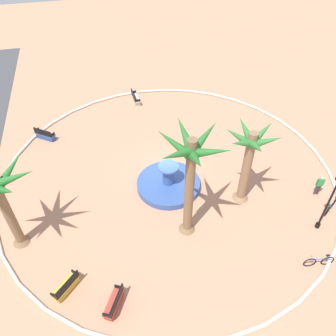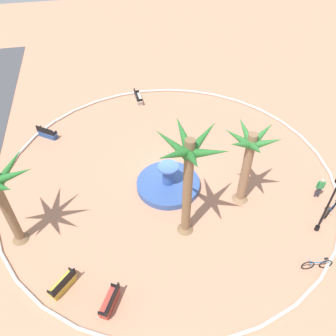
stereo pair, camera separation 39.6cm
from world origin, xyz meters
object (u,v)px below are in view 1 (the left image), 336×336
Objects in this scene: bench_east at (114,303)px; person_cyclist_helmet at (319,184)px; bench_north at (66,287)px; bicycle_red_frame at (319,261)px; lamppost at (331,197)px; fountain at (168,184)px; bench_west at (136,99)px; palm_tree_near_fountain at (249,154)px; bench_southeast at (45,135)px; palm_tree_mid_plaza at (190,167)px; bicycle_by_lamppost at (331,206)px.

bench_east is 14.62m from person_cyclist_helmet.
bicycle_red_frame is (-1.55, -13.40, 0.04)m from bench_north.
lamppost is (0.82, -14.79, 2.31)m from bench_north.
fountain reaches higher than bicycle_red_frame.
lamppost is at bearing -152.20° from bench_west.
lamppost is 2.66× the size of bicycle_red_frame.
palm_tree_near_fountain is at bearing -69.80° from bench_north.
bicycle_red_frame is (-7.65, -6.63, 0.10)m from fountain.
bench_west is at bearing -64.34° from bench_southeast.
palm_tree_mid_plaza is at bearing 78.36° from lamppost.
bench_southeast is at bearing 44.95° from bicycle_red_frame.
bicycle_red_frame is (-18.57, -7.15, 0.04)m from bench_west.
bench_east is 0.96× the size of bicycle_red_frame.
palm_tree_mid_plaza is 4.76× the size of bench_north.
bench_north is 14.99m from lamppost.
lamppost is (-1.60, -7.75, -2.41)m from palm_tree_mid_plaza.
person_cyclist_helmet is at bearing -84.49° from palm_tree_mid_plaza.
palm_tree_near_fountain is 15.96m from bench_southeast.
bicycle_by_lamppost is 1.54m from person_cyclist_helmet.
bicycle_by_lamppost is at bearing -122.95° from bench_southeast.
lamppost reaches higher than person_cyclist_helmet.
palm_tree_near_fountain is at bearing -58.01° from bench_east.
palm_tree_mid_plaza is at bearing -142.09° from bench_southeast.
bench_west is 16.92m from person_cyclist_helmet.
palm_tree_near_fountain reaches higher than bicycle_by_lamppost.
palm_tree_mid_plaza is 8.27m from lamppost.
bench_west is (14.61, 0.79, -4.73)m from palm_tree_mid_plaza.
palm_tree_near_fountain is 3.25× the size of bicycle_red_frame.
palm_tree_mid_plaza is at bearing -175.79° from fountain.
lamppost is at bearing -131.53° from palm_tree_near_fountain.
bicycle_red_frame is at bearing -157.86° from palm_tree_near_fountain.
bench_north is at bearing 93.17° from lamppost.
palm_tree_mid_plaza reaches higher than lamppost.
bicycle_by_lamppost is (1.84, -16.26, 0.04)m from bench_north.
fountain is 10.40m from bicycle_by_lamppost.
bench_southeast reaches higher than bicycle_red_frame.
bicycle_red_frame is at bearing -139.10° from fountain.
bench_southeast is at bearing 52.41° from lamppost.
fountain is at bearing 4.21° from palm_tree_mid_plaza.
palm_tree_mid_plaza is 1.56× the size of lamppost.
bench_north is 0.87× the size of bicycle_red_frame.
person_cyclist_helmet reaches higher than bicycle_red_frame.
lamppost is 3.33m from person_cyclist_helmet.
bicycle_red_frame is (-0.13, -11.10, 0.04)m from bench_east.
palm_tree_mid_plaza is 10.36m from bicycle_by_lamppost.
bench_east is 15.21m from bench_southeast.
palm_tree_near_fountain is 3.39× the size of bench_east.
bicycle_by_lamppost is (3.26, -13.96, 0.04)m from bench_east.
bench_southeast is at bearing 115.66° from bench_west.
bench_north and bench_southeast have the same top height.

